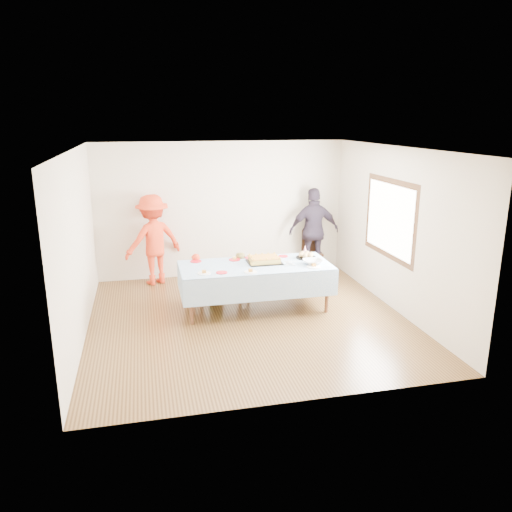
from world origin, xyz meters
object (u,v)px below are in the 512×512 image
Objects in this scene: birthday_cake at (264,260)px; adult_left at (153,240)px; dining_chair at (312,249)px; party_table at (255,268)px.

birthday_cake is 0.33× the size of adult_left.
dining_chair is at bearing 50.44° from birthday_cake.
birthday_cake is 2.31m from dining_chair.
dining_chair reaches higher than party_table.
adult_left reaches higher than party_table.
party_table is 2.48m from dining_chair.
dining_chair is 3.27m from adult_left.
birthday_cake is at bearing 26.15° from party_table.
adult_left is at bearing 136.56° from birthday_cake.
party_table is 1.43× the size of adult_left.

